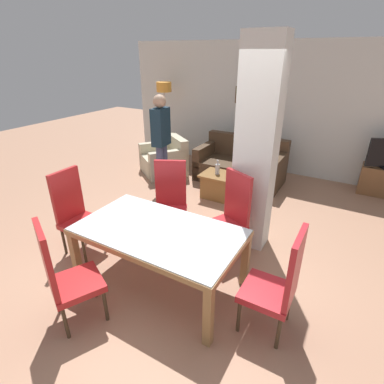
{
  "coord_description": "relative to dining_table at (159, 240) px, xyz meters",
  "views": [
    {
      "loc": [
        1.7,
        -2.21,
        2.48
      ],
      "look_at": [
        0.0,
        0.73,
        0.88
      ],
      "focal_mm": 28.0,
      "sensor_mm": 36.0,
      "label": 1
    }
  ],
  "objects": [
    {
      "name": "dining_chair_far_right",
      "position": [
        0.45,
        0.94,
        -0.02
      ],
      "size": [
        0.61,
        0.61,
        1.13
      ],
      "rotation": [
        0.0,
        0.0,
        2.7
      ],
      "color": "#AD2328",
      "rests_on": "ground_plane"
    },
    {
      "name": "back_wall",
      "position": [
        -0.0,
        4.32,
        0.76
      ],
      "size": [
        7.2,
        0.09,
        2.7
      ],
      "color": "silver",
      "rests_on": "ground_plane"
    },
    {
      "name": "dining_chair_head_right",
      "position": [
        1.33,
        0.0,
        -0.02
      ],
      "size": [
        0.46,
        0.46,
        1.13
      ],
      "rotation": [
        0.0,
        0.0,
        1.57
      ],
      "color": "#B3222A",
      "rests_on": "ground_plane"
    },
    {
      "name": "dining_chair_far_left",
      "position": [
        -0.45,
        0.89,
        -0.02
      ],
      "size": [
        0.62,
        0.62,
        1.13
      ],
      "rotation": [
        0.0,
        0.0,
        -2.67
      ],
      "color": "#B12227",
      "rests_on": "ground_plane"
    },
    {
      "name": "divider_pillar",
      "position": [
        0.59,
        1.33,
        0.75
      ],
      "size": [
        0.49,
        0.33,
        2.7
      ],
      "color": "silver",
      "rests_on": "ground_plane"
    },
    {
      "name": "dining_chair_head_left",
      "position": [
        -1.34,
        0.0,
        -0.02
      ],
      "size": [
        0.46,
        0.46,
        1.13
      ],
      "rotation": [
        0.0,
        0.0,
        -1.57
      ],
      "color": "#AD2021",
      "rests_on": "ground_plane"
    },
    {
      "name": "ground_plane",
      "position": [
        0.0,
        0.0,
        -0.6
      ],
      "size": [
        18.0,
        18.0,
        0.0
      ],
      "primitive_type": "plane",
      "color": "#A7775C"
    },
    {
      "name": "sofa",
      "position": [
        -0.35,
        3.36,
        -0.3
      ],
      "size": [
        1.74,
        0.92,
        0.89
      ],
      "rotation": [
        0.0,
        0.0,
        3.14
      ],
      "color": "#473322",
      "rests_on": "ground_plane"
    },
    {
      "name": "dining_table",
      "position": [
        0.0,
        0.0,
        0.0
      ],
      "size": [
        1.81,
        1.02,
        0.73
      ],
      "color": "#9C7446",
      "rests_on": "ground_plane"
    },
    {
      "name": "standing_person",
      "position": [
        -1.55,
        2.27,
        0.45
      ],
      "size": [
        0.26,
        0.4,
        1.79
      ],
      "rotation": [
        0.0,
        0.0,
        -1.46
      ],
      "color": "#40496C",
      "rests_on": "ground_plane"
    },
    {
      "name": "coffee_table",
      "position": [
        -0.32,
        2.4,
        -0.36
      ],
      "size": [
        0.78,
        0.52,
        0.46
      ],
      "color": "brown",
      "rests_on": "ground_plane"
    },
    {
      "name": "dining_chair_near_left",
      "position": [
        -0.45,
        -0.9,
        -0.02
      ],
      "size": [
        0.62,
        0.62,
        1.13
      ],
      "rotation": [
        0.0,
        0.0,
        -0.46
      ],
      "color": "#B02021",
      "rests_on": "ground_plane"
    },
    {
      "name": "floor_lamp",
      "position": [
        -2.56,
        3.85,
        0.95
      ],
      "size": [
        0.35,
        0.35,
        1.83
      ],
      "color": "#B7B7BC",
      "rests_on": "ground_plane"
    },
    {
      "name": "armchair",
      "position": [
        -1.97,
        2.94,
        -0.32
      ],
      "size": [
        1.22,
        1.21,
        0.79
      ],
      "rotation": [
        0.0,
        0.0,
        2.51
      ],
      "color": "beige",
      "rests_on": "ground_plane"
    },
    {
      "name": "bottle",
      "position": [
        -0.43,
        2.4,
        -0.04
      ],
      "size": [
        0.08,
        0.08,
        0.26
      ],
      "color": "#B2B7BC",
      "rests_on": "coffee_table"
    }
  ]
}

